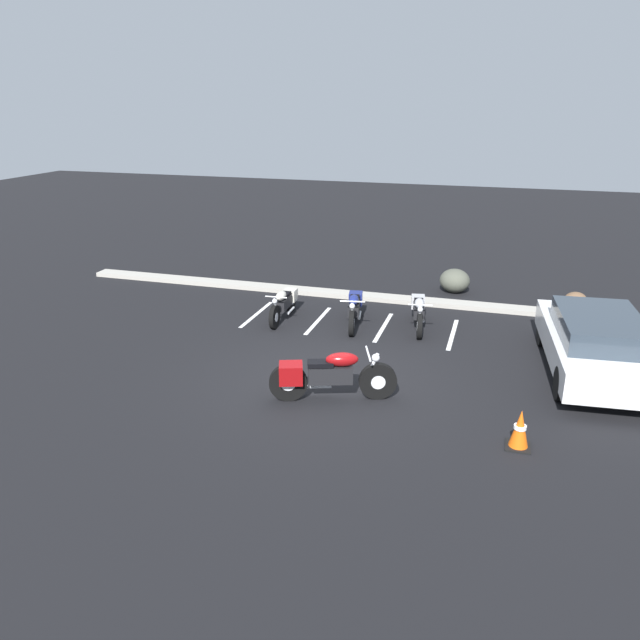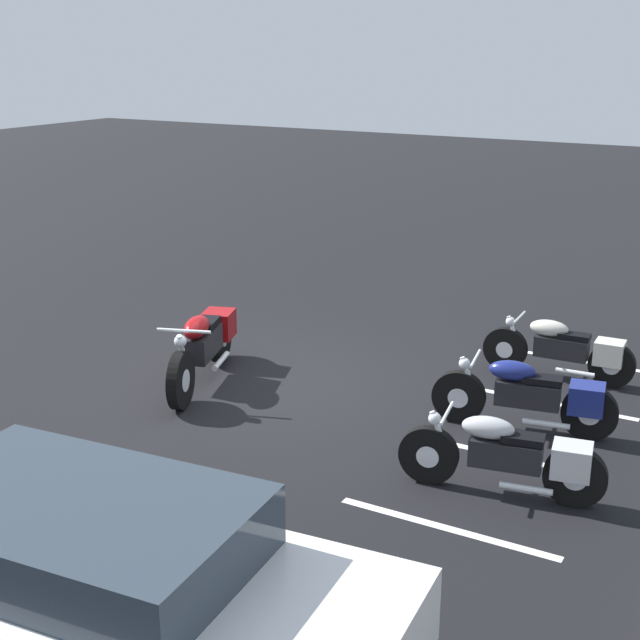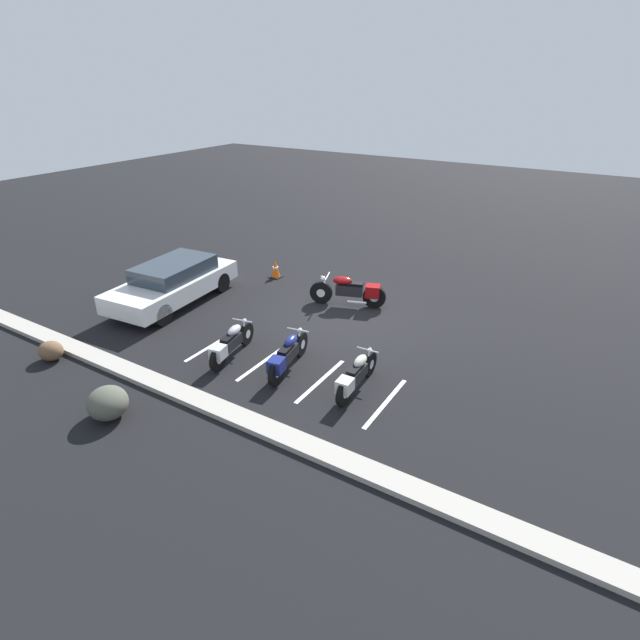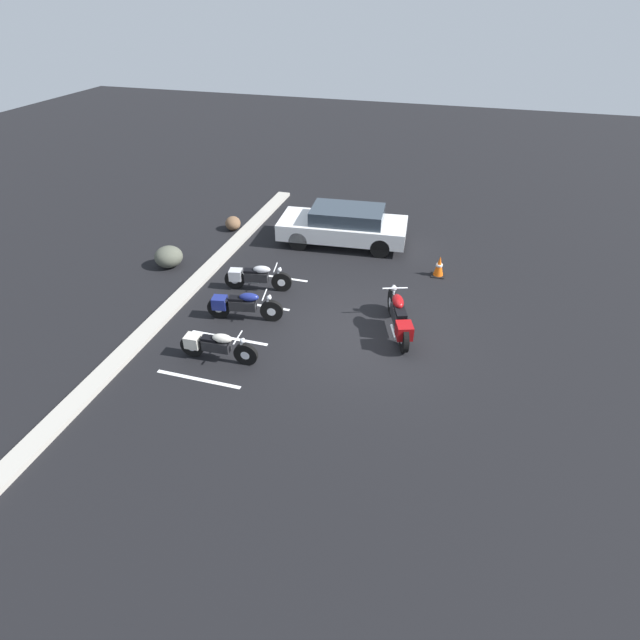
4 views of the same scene
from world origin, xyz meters
name	(u,v)px [view 3 (image 3 of 4)]	position (x,y,z in m)	size (l,w,h in m)	color
ground	(345,317)	(0.00, 0.00, 0.00)	(60.00, 60.00, 0.00)	black
motorcycle_maroon_featured	(351,291)	(0.26, -0.82, 0.49)	(2.27, 1.04, 0.93)	black
parked_bike_0	(356,375)	(-2.04, 3.22, 0.41)	(0.55, 1.95, 0.77)	black
parked_bike_1	(287,355)	(-0.24, 3.32, 0.43)	(0.70, 2.04, 0.81)	black
parked_bike_2	(230,343)	(1.31, 3.58, 0.42)	(0.68, 1.98, 0.78)	black
car_white	(173,282)	(5.09, 1.84, 0.68)	(2.15, 4.44, 1.29)	black
concrete_curb	(221,410)	(0.00, 5.42, 0.06)	(18.00, 0.50, 0.12)	#A8A399
landscape_rock_0	(108,403)	(1.88, 6.75, 0.34)	(0.88, 0.83, 0.68)	#4D5044
landscape_rock_1	(51,351)	(5.07, 6.00, 0.25)	(0.55, 0.61, 0.50)	brown
traffic_cone	(275,269)	(3.67, -1.54, 0.31)	(0.40, 0.40, 0.66)	black
stall_line_0	(386,403)	(-2.83, 3.28, 0.00)	(0.10, 2.10, 0.00)	white
stall_line_1	(321,381)	(-1.16, 3.28, 0.00)	(0.10, 2.10, 0.00)	white
stall_line_2	(264,361)	(0.51, 3.28, 0.00)	(0.10, 2.10, 0.00)	white
stall_line_3	(214,344)	(2.18, 3.28, 0.00)	(0.10, 2.10, 0.00)	white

